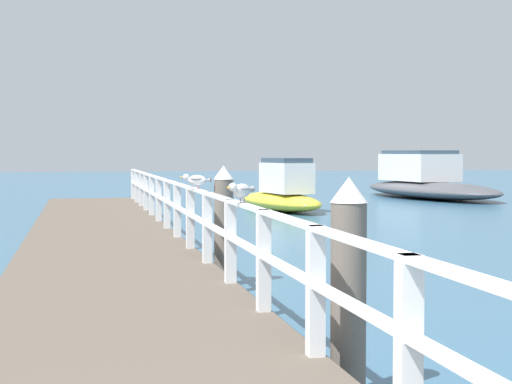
% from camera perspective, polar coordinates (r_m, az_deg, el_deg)
% --- Properties ---
extents(pier_deck, '(2.67, 24.78, 0.46)m').
position_cam_1_polar(pier_deck, '(13.84, -10.85, -4.27)').
color(pier_deck, brown).
rests_on(pier_deck, ground_plane).
extents(pier_railing, '(0.12, 23.30, 0.95)m').
position_cam_1_polar(pier_railing, '(13.86, -5.69, -0.80)').
color(pier_railing, white).
rests_on(pier_railing, pier_deck).
extents(dock_piling_near, '(0.29, 0.29, 1.75)m').
position_cam_1_polar(dock_piling_near, '(6.26, 6.66, -6.84)').
color(dock_piling_near, '#6B6056').
rests_on(dock_piling_near, ground_plane).
extents(dock_piling_far, '(0.29, 0.29, 1.75)m').
position_cam_1_polar(dock_piling_far, '(11.52, -2.34, -2.39)').
color(dock_piling_far, '#6B6056').
rests_on(dock_piling_far, ground_plane).
extents(seagull_foreground, '(0.36, 0.38, 0.21)m').
position_cam_1_polar(seagull_foreground, '(8.28, -1.06, 0.15)').
color(seagull_foreground, white).
rests_on(seagull_foreground, pier_railing).
extents(seagull_background, '(0.43, 0.29, 0.21)m').
position_cam_1_polar(seagull_background, '(11.46, -4.29, 0.89)').
color(seagull_background, white).
rests_on(seagull_background, pier_railing).
extents(boat_1, '(4.27, 9.26, 2.03)m').
position_cam_1_polar(boat_1, '(34.44, 12.17, 0.70)').
color(boat_1, '#4C4C51').
rests_on(boat_1, ground_plane).
extents(boat_3, '(2.54, 5.40, 1.76)m').
position_cam_1_polar(boat_3, '(26.22, 1.88, -0.10)').
color(boat_3, gold).
rests_on(boat_3, ground_plane).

